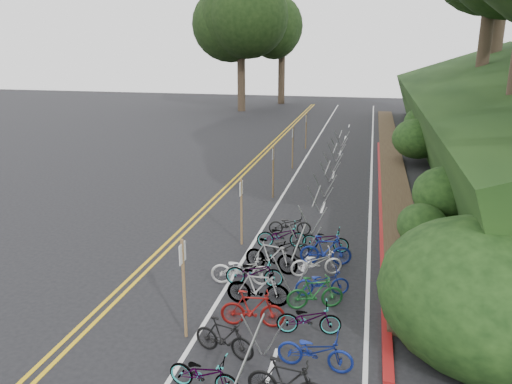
# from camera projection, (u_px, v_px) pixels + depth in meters

# --- Properties ---
(ground) EXTENTS (120.00, 120.00, 0.00)m
(ground) POSITION_uv_depth(u_px,v_px,m) (176.00, 310.00, 13.88)
(ground) COLOR black
(ground) RESTS_ON ground
(road_markings) EXTENTS (7.47, 80.00, 0.01)m
(road_markings) POSITION_uv_depth(u_px,v_px,m) (270.00, 203.00, 23.17)
(road_markings) COLOR gold
(road_markings) RESTS_ON ground
(red_curb) EXTENTS (0.25, 28.00, 0.10)m
(red_curb) POSITION_uv_depth(u_px,v_px,m) (381.00, 197.00, 23.85)
(red_curb) COLOR maroon
(red_curb) RESTS_ON ground
(bike_rack_front) EXTENTS (1.09, 2.80, 1.06)m
(bike_rack_front) POSITION_uv_depth(u_px,v_px,m) (250.00, 359.00, 10.41)
(bike_rack_front) COLOR gray
(bike_rack_front) RESTS_ON ground
(bike_racks_rest) EXTENTS (1.14, 23.00, 1.17)m
(bike_racks_rest) POSITION_uv_depth(u_px,v_px,m) (327.00, 173.00, 25.13)
(bike_racks_rest) COLOR gray
(bike_racks_rest) RESTS_ON ground
(signpost_near) EXTENTS (0.08, 0.40, 2.63)m
(signpost_near) POSITION_uv_depth(u_px,v_px,m) (184.00, 283.00, 12.18)
(signpost_near) COLOR brown
(signpost_near) RESTS_ON ground
(signposts_rest) EXTENTS (0.08, 18.40, 2.50)m
(signposts_rest) POSITION_uv_depth(u_px,v_px,m) (284.00, 155.00, 26.42)
(signposts_rest) COLOR brown
(signposts_rest) RESTS_ON ground
(bike_front) EXTENTS (0.89, 1.95, 0.99)m
(bike_front) POSITION_uv_depth(u_px,v_px,m) (241.00, 269.00, 15.23)
(bike_front) COLOR beige
(bike_front) RESTS_ON ground
(bike_valet) EXTENTS (3.01, 11.09, 1.10)m
(bike_valet) POSITION_uv_depth(u_px,v_px,m) (287.00, 279.00, 14.64)
(bike_valet) COLOR slate
(bike_valet) RESTS_ON ground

